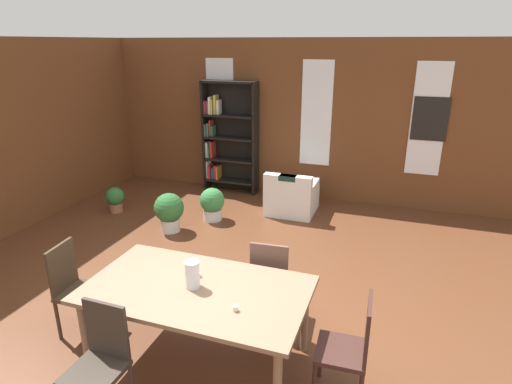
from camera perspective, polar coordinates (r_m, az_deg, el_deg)
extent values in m
plane|color=brown|center=(4.47, -4.79, -19.17)|extent=(11.31, 11.31, 0.00)
cube|color=brown|center=(7.83, 8.20, 9.42)|extent=(8.99, 0.12, 2.87)
cube|color=white|center=(8.30, -4.80, 11.13)|extent=(0.55, 0.02, 1.86)
cube|color=white|center=(7.74, 8.14, 10.38)|extent=(0.55, 0.02, 1.86)
cube|color=white|center=(7.61, 22.20, 8.99)|extent=(0.55, 0.02, 1.86)
cube|color=#86644C|center=(3.82, -8.03, -12.90)|extent=(1.95, 1.10, 0.04)
cylinder|color=#86644C|center=(4.18, -22.05, -17.59)|extent=(0.07, 0.07, 0.73)
cylinder|color=#86644C|center=(4.75, -14.97, -11.89)|extent=(0.07, 0.07, 0.73)
cylinder|color=#86644C|center=(4.14, 6.58, -16.45)|extent=(0.07, 0.07, 0.73)
cylinder|color=silver|center=(3.76, -8.59, -10.95)|extent=(0.13, 0.13, 0.25)
cylinder|color=silver|center=(3.95, -7.76, -10.99)|extent=(0.04, 0.04, 0.04)
cylinder|color=silver|center=(3.88, -9.13, -11.74)|extent=(0.04, 0.04, 0.03)
cylinder|color=silver|center=(3.48, -2.83, -15.39)|extent=(0.04, 0.04, 0.05)
cube|color=brown|center=(4.50, 2.26, -11.77)|extent=(0.43, 0.43, 0.04)
cube|color=brown|center=(4.22, 1.75, -10.14)|extent=(0.38, 0.06, 0.50)
cylinder|color=brown|center=(4.75, 4.89, -13.35)|extent=(0.04, 0.04, 0.43)
cylinder|color=brown|center=(4.81, 0.57, -12.80)|extent=(0.04, 0.04, 0.43)
cylinder|color=brown|center=(4.46, 4.04, -15.80)|extent=(0.04, 0.04, 0.43)
cylinder|color=brown|center=(4.52, -0.60, -15.16)|extent=(0.04, 0.04, 0.43)
cube|color=#3B2D1E|center=(4.63, -22.40, -12.43)|extent=(0.43, 0.43, 0.04)
cube|color=#3B2D1E|center=(4.62, -24.68, -9.30)|extent=(0.06, 0.38, 0.50)
cylinder|color=#3B2D1E|center=(4.55, -21.45, -16.51)|extent=(0.04, 0.04, 0.43)
cylinder|color=#3B2D1E|center=(4.78, -18.95, -14.22)|extent=(0.04, 0.04, 0.43)
cylinder|color=#3B2D1E|center=(4.74, -25.14, -15.44)|extent=(0.04, 0.04, 0.43)
cylinder|color=#3B2D1E|center=(4.97, -22.55, -13.32)|extent=(0.04, 0.04, 0.43)
cube|color=#3B221C|center=(3.69, 11.41, -20.30)|extent=(0.42, 0.42, 0.04)
cube|color=#3B221C|center=(3.53, 14.82, -17.50)|extent=(0.05, 0.38, 0.50)
cylinder|color=#3B221C|center=(3.99, 8.70, -20.96)|extent=(0.04, 0.04, 0.43)
cylinder|color=#3B221C|center=(3.98, 14.22, -21.55)|extent=(0.04, 0.04, 0.43)
cube|color=#352B23|center=(3.66, -20.95, -21.82)|extent=(0.41, 0.41, 0.04)
cube|color=#352B23|center=(3.61, -19.49, -17.18)|extent=(0.38, 0.04, 0.50)
cylinder|color=#352B23|center=(4.00, -20.85, -22.05)|extent=(0.04, 0.04, 0.43)
cube|color=black|center=(8.32, -6.78, 7.48)|extent=(0.04, 0.29, 2.12)
cube|color=black|center=(7.94, -0.08, 7.02)|extent=(0.04, 0.29, 2.12)
cube|color=black|center=(8.25, -3.12, 7.47)|extent=(1.06, 0.01, 2.12)
cube|color=black|center=(8.34, -3.38, 1.57)|extent=(1.02, 0.29, 0.04)
cube|color=white|center=(8.47, -6.37, 3.13)|extent=(0.04, 0.19, 0.35)
cube|color=#B22D28|center=(8.46, -6.08, 2.84)|extent=(0.05, 0.25, 0.27)
cube|color=#284C8C|center=(8.45, -5.69, 2.60)|extent=(0.05, 0.17, 0.20)
cube|color=#B22D28|center=(8.42, -5.37, 2.76)|extent=(0.04, 0.18, 0.26)
cube|color=orange|center=(8.40, -5.04, 2.70)|extent=(0.03, 0.24, 0.25)
cube|color=black|center=(8.22, -3.44, 4.38)|extent=(1.02, 0.29, 0.04)
cube|color=white|center=(8.36, -6.45, 5.75)|extent=(0.04, 0.18, 0.30)
cube|color=#33724C|center=(8.35, -6.13, 5.43)|extent=(0.03, 0.24, 0.21)
cube|color=#B22D28|center=(8.32, -5.82, 5.78)|extent=(0.04, 0.21, 0.32)
cube|color=black|center=(8.12, -3.50, 7.27)|extent=(1.02, 0.29, 0.04)
cube|color=#4C4C51|center=(8.28, -6.57, 8.38)|extent=(0.04, 0.25, 0.23)
cube|color=#33724C|center=(8.26, -6.27, 8.44)|extent=(0.03, 0.23, 0.25)
cube|color=#B22D28|center=(8.24, -6.04, 8.61)|extent=(0.03, 0.17, 0.31)
cube|color=#33724C|center=(8.23, -5.79, 8.21)|extent=(0.03, 0.16, 0.19)
cube|color=black|center=(8.04, -3.57, 10.23)|extent=(1.02, 0.29, 0.04)
cube|color=#B22D28|center=(8.21, -6.66, 11.32)|extent=(0.05, 0.20, 0.24)
cube|color=#8C4C8C|center=(8.19, -6.33, 11.28)|extent=(0.03, 0.19, 0.23)
cube|color=white|center=(8.16, -6.02, 11.57)|extent=(0.04, 0.23, 0.32)
cube|color=gold|center=(8.14, -5.76, 11.41)|extent=(0.03, 0.22, 0.27)
cube|color=gold|center=(8.12, -5.41, 11.69)|extent=(0.05, 0.15, 0.36)
cube|color=white|center=(8.10, -5.01, 11.35)|extent=(0.05, 0.15, 0.26)
cube|color=black|center=(7.96, -3.66, 14.61)|extent=(1.02, 0.29, 0.04)
cube|color=white|center=(7.34, 4.87, -1.15)|extent=(0.80, 0.80, 0.40)
cube|color=white|center=(6.92, 4.30, 0.87)|extent=(0.80, 0.16, 0.35)
cube|color=white|center=(7.18, 7.57, 0.60)|extent=(0.12, 0.72, 0.15)
cube|color=white|center=(7.33, 2.36, 1.17)|extent=(0.12, 0.72, 0.15)
cube|color=#19382D|center=(6.88, 4.33, 1.93)|extent=(0.28, 0.17, 0.08)
cylinder|color=silver|center=(7.05, -5.87, -3.03)|extent=(0.30, 0.30, 0.18)
sphere|color=#387F42|center=(6.96, -5.94, -1.11)|extent=(0.41, 0.41, 0.41)
cylinder|color=#9E6042|center=(7.73, -18.34, -1.97)|extent=(0.23, 0.23, 0.16)
sphere|color=#2D6B33|center=(7.66, -18.50, -0.54)|extent=(0.31, 0.31, 0.31)
cylinder|color=silver|center=(6.74, -11.49, -4.34)|extent=(0.30, 0.30, 0.20)
sphere|color=#2D6B33|center=(6.63, -11.66, -2.10)|extent=(0.46, 0.46, 0.46)
cube|color=black|center=(7.60, 22.42, 9.10)|extent=(0.56, 0.03, 0.72)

